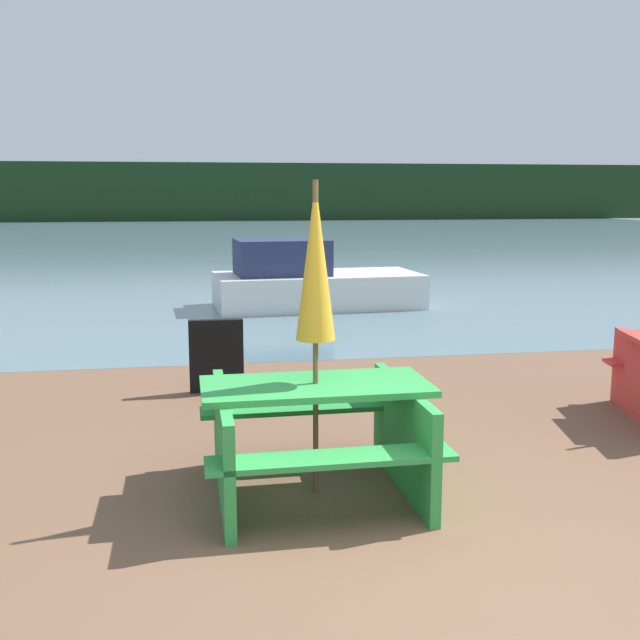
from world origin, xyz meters
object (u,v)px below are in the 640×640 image
picnic_table_green (316,428)px  umbrella_gold (316,264)px  boat (309,282)px  signboard (216,356)px

picnic_table_green → umbrella_gold: size_ratio=0.73×
boat → signboard: size_ratio=4.92×
umbrella_gold → picnic_table_green: bearing=0.0°
picnic_table_green → umbrella_gold: umbrella_gold is taller
picnic_table_green → boat: size_ratio=0.42×
umbrella_gold → boat: 8.39m
signboard → umbrella_gold: bearing=-78.2°
picnic_table_green → boat: 8.32m
picnic_table_green → signboard: bearing=101.8°
umbrella_gold → boat: umbrella_gold is taller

